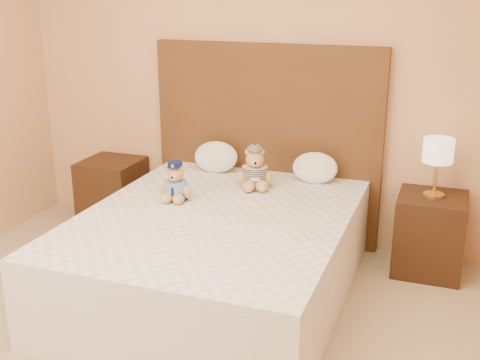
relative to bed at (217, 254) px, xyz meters
The scene contains 10 objects.
room_walls 1.70m from the bed, 90.00° to the right, with size 4.04×4.52×2.72m.
bed is the anchor object (origin of this frame).
headboard 1.12m from the bed, 90.00° to the left, with size 1.75×0.08×1.50m, color #503018.
nightstand_left 1.48m from the bed, 147.38° to the left, with size 0.45×0.45×0.55m, color #331B10.
nightstand_right 1.48m from the bed, 32.62° to the left, with size 0.45×0.45×0.55m, color #331B10.
lamp 1.59m from the bed, 32.62° to the left, with size 0.20×0.20×0.40m.
teddy_police 0.55m from the bed, 157.38° to the left, with size 0.22×0.21×0.26m, color #A77E41, non-canonical shape.
teddy_prisoner 0.69m from the bed, 83.23° to the left, with size 0.26×0.25×0.29m, color #A77E41, non-canonical shape.
pillow_left 0.98m from the bed, 112.33° to the left, with size 0.35×0.22×0.24m, color white.
pillow_right 1.01m from the bed, 62.89° to the left, with size 0.33×0.21×0.23m, color white.
Camera 1 is at (1.34, -2.02, 1.91)m, focal length 45.00 mm.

